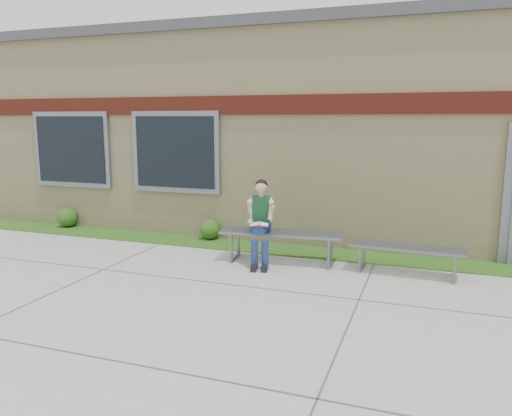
% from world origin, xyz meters
% --- Properties ---
extents(ground, '(80.00, 80.00, 0.00)m').
position_xyz_m(ground, '(0.00, 0.00, 0.00)').
color(ground, '#9E9E99').
rests_on(ground, ground).
extents(grass_strip, '(16.00, 0.80, 0.02)m').
position_xyz_m(grass_strip, '(0.00, 2.60, 0.01)').
color(grass_strip, '#255316').
rests_on(grass_strip, ground).
extents(school_building, '(16.20, 6.22, 4.20)m').
position_xyz_m(school_building, '(-0.00, 5.99, 2.10)').
color(school_building, beige).
rests_on(school_building, ground).
extents(bench_left, '(2.05, 0.75, 0.52)m').
position_xyz_m(bench_left, '(-0.47, 1.86, 0.40)').
color(bench_left, slate).
rests_on(bench_left, ground).
extents(bench_right, '(1.72, 0.57, 0.44)m').
position_xyz_m(bench_right, '(1.53, 1.86, 0.34)').
color(bench_right, slate).
rests_on(bench_right, ground).
extents(girl, '(0.52, 0.81, 1.38)m').
position_xyz_m(girl, '(-0.77, 1.66, 0.75)').
color(girl, navy).
rests_on(girl, ground).
extents(shrub_west, '(0.42, 0.42, 0.42)m').
position_xyz_m(shrub_west, '(-5.65, 2.85, 0.23)').
color(shrub_west, '#255316').
rests_on(shrub_west, grass_strip).
extents(shrub_mid, '(0.39, 0.39, 0.39)m').
position_xyz_m(shrub_mid, '(-2.23, 2.85, 0.22)').
color(shrub_mid, '#255316').
rests_on(shrub_mid, grass_strip).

